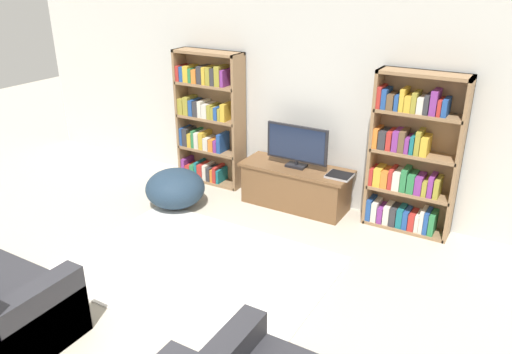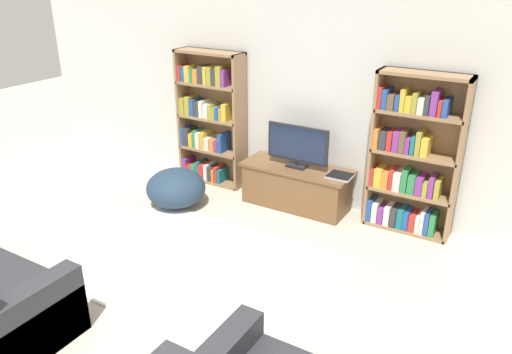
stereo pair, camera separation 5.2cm
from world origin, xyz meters
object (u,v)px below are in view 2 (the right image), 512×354
object	(u,v)px
tv_stand	(296,186)
laptop	(340,176)
bookshelf_right	(411,159)
bookshelf_left	(210,119)
television	(298,145)
beanbag_ottoman	(176,188)

from	to	relation	value
tv_stand	laptop	bearing A→B (deg)	-2.35
bookshelf_right	laptop	xyz separation A→B (m)	(-0.74, -0.16, -0.30)
bookshelf_left	laptop	bearing A→B (deg)	-4.81
bookshelf_left	tv_stand	xyz separation A→B (m)	(1.39, -0.14, -0.62)
tv_stand	television	xyz separation A→B (m)	(-0.00, -0.00, 0.54)
bookshelf_right	beanbag_ottoman	xyz separation A→B (m)	(-2.60, -0.90, -0.60)
tv_stand	television	distance (m)	0.54
television	laptop	world-z (taller)	television
bookshelf_left	television	xyz separation A→B (m)	(1.39, -0.14, -0.08)
tv_stand	television	bearing A→B (deg)	-90.00
tv_stand	television	size ratio (longest dim) A/B	1.74
television	beanbag_ottoman	bearing A→B (deg)	-149.72
bookshelf_left	laptop	xyz separation A→B (m)	(1.96, -0.17, -0.34)
bookshelf_left	laptop	size ratio (longest dim) A/B	6.24
bookshelf_left	bookshelf_right	distance (m)	2.70
bookshelf_right	laptop	world-z (taller)	bookshelf_right
tv_stand	laptop	world-z (taller)	laptop
tv_stand	television	world-z (taller)	television
bookshelf_right	laptop	distance (m)	0.82
tv_stand	beanbag_ottoman	bearing A→B (deg)	-149.69
bookshelf_left	television	world-z (taller)	bookshelf_left
bookshelf_left	laptop	distance (m)	2.00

